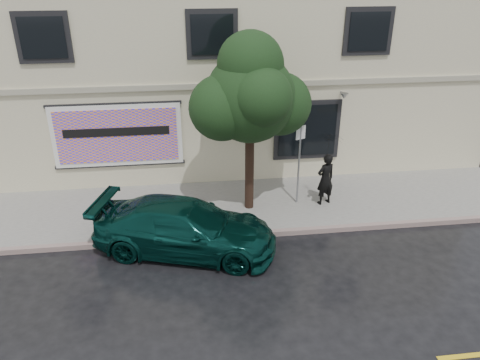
{
  "coord_description": "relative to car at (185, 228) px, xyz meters",
  "views": [
    {
      "loc": [
        -1.0,
        -9.91,
        7.39
      ],
      "look_at": [
        0.52,
        2.2,
        1.51
      ],
      "focal_mm": 35.0,
      "sensor_mm": 36.0,
      "label": 1
    }
  ],
  "objects": [
    {
      "name": "sign_pole",
      "position": [
        3.62,
        2.06,
        1.02
      ],
      "size": [
        0.31,
        0.13,
        2.66
      ],
      "rotation": [
        0.0,
        0.0,
        0.36
      ],
      "color": "#919499",
      "rests_on": "sidewalk"
    },
    {
      "name": "street_tree",
      "position": [
        2.04,
        1.96,
        2.97
      ],
      "size": [
        2.61,
        2.61,
        4.87
      ],
      "color": "#311F15",
      "rests_on": "sidewalk"
    },
    {
      "name": "umbrella",
      "position": [
        4.47,
        1.91,
        1.48
      ],
      "size": [
        1.23,
        1.23,
        0.68
      ],
      "primitive_type": "imported",
      "rotation": [
        0.0,
        0.0,
        -0.43
      ],
      "color": "black",
      "rests_on": "pedestrian"
    },
    {
      "name": "car",
      "position": [
        0.0,
        0.0,
        0.0
      ],
      "size": [
        5.36,
        3.52,
        1.44
      ],
      "primitive_type": "imported",
      "rotation": [
        0.0,
        0.0,
        1.28
      ],
      "color": "#072F2B",
      "rests_on": "ground"
    },
    {
      "name": "pedestrian",
      "position": [
        4.47,
        1.91,
        0.28
      ],
      "size": [
        0.72,
        0.59,
        1.7
      ],
      "primitive_type": "imported",
      "rotation": [
        0.0,
        0.0,
        3.48
      ],
      "color": "black",
      "rests_on": "sidewalk"
    },
    {
      "name": "building",
      "position": [
        1.13,
        7.93,
        2.78
      ],
      "size": [
        20.0,
        8.12,
        7.0
      ],
      "color": "beige",
      "rests_on": "ground"
    },
    {
      "name": "fire_hydrant",
      "position": [
        -0.66,
        1.54,
        -0.21
      ],
      "size": [
        0.3,
        0.28,
        0.73
      ],
      "rotation": [
        0.0,
        0.0,
        0.33
      ],
      "color": "white",
      "rests_on": "sidewalk"
    },
    {
      "name": "curb",
      "position": [
        1.13,
        0.44,
        -0.65
      ],
      "size": [
        20.0,
        0.18,
        0.16
      ],
      "primitive_type": "cube",
      "color": "gray",
      "rests_on": "ground"
    },
    {
      "name": "ground",
      "position": [
        1.13,
        -1.06,
        -0.72
      ],
      "size": [
        90.0,
        90.0,
        0.0
      ],
      "primitive_type": "plane",
      "color": "black",
      "rests_on": "ground"
    },
    {
      "name": "billboard",
      "position": [
        -2.07,
        3.86,
        1.33
      ],
      "size": [
        4.3,
        0.16,
        2.2
      ],
      "color": "white",
      "rests_on": "ground"
    },
    {
      "name": "sidewalk",
      "position": [
        1.13,
        2.19,
        -0.65
      ],
      "size": [
        20.0,
        3.5,
        0.15
      ],
      "primitive_type": "cube",
      "color": "gray",
      "rests_on": "ground"
    }
  ]
}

